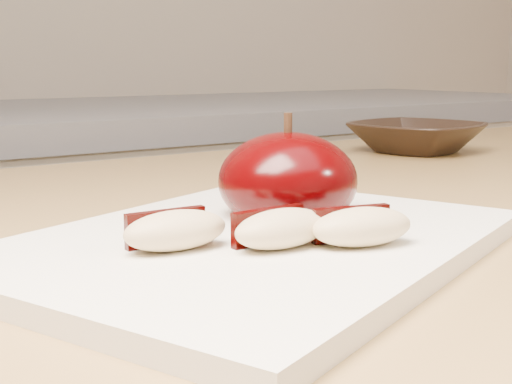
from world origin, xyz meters
TOP-DOWN VIEW (x-y plane):
  - cutting_board at (-0.06, 0.38)m, footprint 0.37×0.32m
  - apple_half at (-0.02, 0.41)m, footprint 0.10×0.10m
  - apple_wedge_a at (-0.12, 0.37)m, footprint 0.06×0.03m
  - apple_wedge_b at (-0.07, 0.34)m, footprint 0.06×0.03m
  - apple_wedge_c at (-0.03, 0.32)m, footprint 0.06×0.04m
  - bowl at (0.39, 0.66)m, footprint 0.19×0.19m

SIDE VIEW (x-z plane):
  - cutting_board at x=-0.06m, z-range 0.90..0.91m
  - bowl at x=0.39m, z-range 0.90..0.94m
  - apple_wedge_a at x=-0.12m, z-range 0.91..0.93m
  - apple_wedge_b at x=-0.07m, z-range 0.91..0.93m
  - apple_wedge_c at x=-0.03m, z-range 0.91..0.93m
  - apple_half at x=-0.02m, z-range 0.90..0.97m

